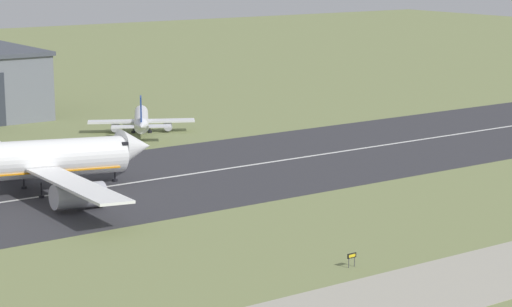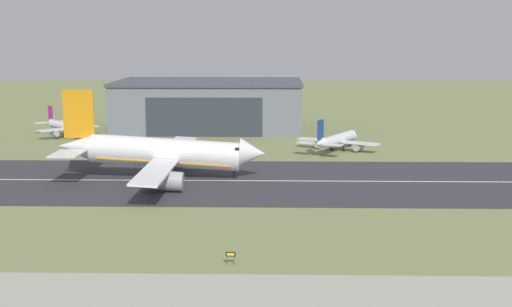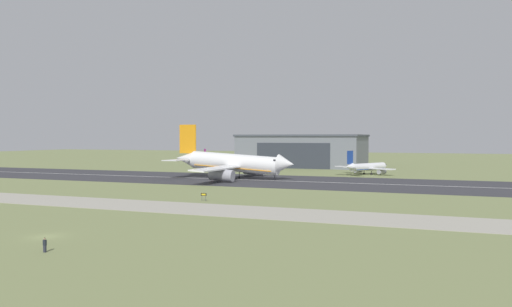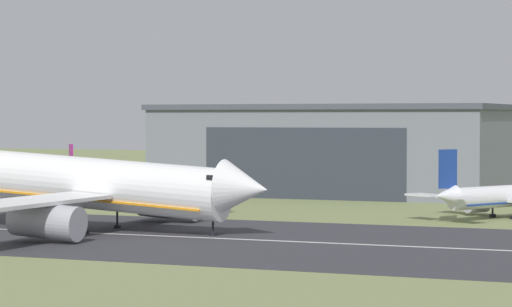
{
  "view_description": "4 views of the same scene",
  "coord_description": "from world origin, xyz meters",
  "views": [
    {
      "loc": [
        -70.8,
        -42.63,
        36.77
      ],
      "look_at": [
        11.31,
        74.16,
        7.29
      ],
      "focal_mm": 70.0,
      "sensor_mm": 36.0,
      "label": 1
    },
    {
      "loc": [
        8.18,
        -45.3,
        29.36
      ],
      "look_at": [
        5.24,
        76.97,
        8.72
      ],
      "focal_mm": 50.0,
      "sensor_mm": 36.0,
      "label": 2
    },
    {
      "loc": [
        51.6,
        -53.57,
        13.74
      ],
      "look_at": [
        -1.75,
        86.07,
        8.9
      ],
      "focal_mm": 35.0,
      "sensor_mm": 36.0,
      "label": 3
    },
    {
      "loc": [
        55.24,
        -21.04,
        12.82
      ],
      "look_at": [
        14.08,
        76.85,
        9.7
      ],
      "focal_mm": 85.0,
      "sensor_mm": 36.0,
      "label": 4
    }
  ],
  "objects": [
    {
      "name": "runway_strip",
      "position": [
        0.0,
        95.27,
        0.03
      ],
      "size": [
        477.91,
        44.44,
        0.06
      ],
      "primitive_type": "cube",
      "color": "#333338",
      "rests_on": "ground_plane"
    },
    {
      "name": "runway_sign",
      "position": [
        2.8,
        42.51,
        1.25
      ],
      "size": [
        1.29,
        0.13,
        1.7
      ],
      "color": "#4C4C51",
      "rests_on": "ground_plane"
    },
    {
      "name": "taxiway_road",
      "position": [
        0.0,
        31.52,
        0.03
      ],
      "size": [
        358.43,
        14.36,
        0.05
      ],
      "primitive_type": "cube",
      "color": "#A8A393",
      "rests_on": "ground_plane"
    },
    {
      "name": "airplane_parked_centre",
      "position": [
        24.45,
        133.14,
        2.72
      ],
      "size": [
        21.15,
        24.42,
        8.98
      ],
      "color": "white",
      "rests_on": "ground_plane"
    },
    {
      "name": "ground_plane",
      "position": [
        0.0,
        47.63,
        0.0
      ],
      "size": [
        717.91,
        717.91,
        0.0
      ],
      "primitive_type": "plane",
      "color": "#7A8451"
    },
    {
      "name": "runway_centreline",
      "position": [
        0.0,
        95.27,
        0.07
      ],
      "size": [
        430.12,
        0.7,
        0.01
      ],
      "primitive_type": "cube",
      "color": "silver",
      "rests_on": "runway_strip"
    },
    {
      "name": "airplane_landing",
      "position": [
        -14.22,
        97.92,
        5.11
      ],
      "size": [
        43.05,
        56.06,
        18.12
      ],
      "color": "white",
      "rests_on": "ground_plane"
    }
  ]
}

